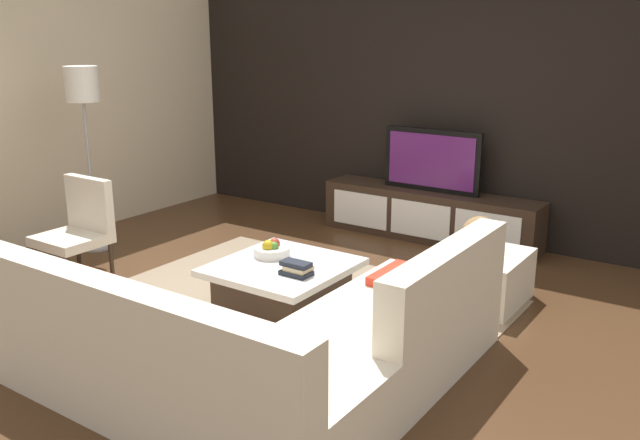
# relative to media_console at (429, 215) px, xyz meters

# --- Properties ---
(ground_plane) EXTENTS (14.00, 14.00, 0.00)m
(ground_plane) POSITION_rel_media_console_xyz_m (0.00, -2.40, -0.25)
(ground_plane) COLOR #4C301C
(feature_wall_back) EXTENTS (6.40, 0.12, 2.80)m
(feature_wall_back) POSITION_rel_media_console_xyz_m (0.00, 0.30, 1.15)
(feature_wall_back) COLOR black
(feature_wall_back) RESTS_ON ground
(side_wall_left) EXTENTS (0.12, 5.20, 2.80)m
(side_wall_left) POSITION_rel_media_console_xyz_m (-3.20, -2.20, 1.15)
(side_wall_left) COLOR beige
(side_wall_left) RESTS_ON ground
(area_rug) EXTENTS (3.01, 2.70, 0.01)m
(area_rug) POSITION_rel_media_console_xyz_m (-0.10, -2.40, -0.24)
(area_rug) COLOR gray
(area_rug) RESTS_ON ground
(media_console) EXTENTS (2.24, 0.44, 0.50)m
(media_console) POSITION_rel_media_console_xyz_m (0.00, 0.00, 0.00)
(media_console) COLOR #332319
(media_console) RESTS_ON ground
(television) EXTENTS (1.01, 0.06, 0.62)m
(television) POSITION_rel_media_console_xyz_m (0.00, 0.00, 0.56)
(television) COLOR black
(television) RESTS_ON media_console
(sectional_couch) EXTENTS (2.42, 2.28, 0.84)m
(sectional_couch) POSITION_rel_media_console_xyz_m (0.51, -3.30, 0.04)
(sectional_couch) COLOR beige
(sectional_couch) RESTS_ON ground
(coffee_table) EXTENTS (0.93, 0.97, 0.38)m
(coffee_table) POSITION_rel_media_console_xyz_m (-0.10, -2.30, -0.05)
(coffee_table) COLOR #332319
(coffee_table) RESTS_ON ground
(accent_chair_near) EXTENTS (0.53, 0.49, 0.87)m
(accent_chair_near) POSITION_rel_media_console_xyz_m (-1.90, -2.71, 0.24)
(accent_chair_near) COLOR #332319
(accent_chair_near) RESTS_ON ground
(floor_lamp) EXTENTS (0.30, 0.30, 1.73)m
(floor_lamp) POSITION_rel_media_console_xyz_m (-2.53, -2.11, 1.21)
(floor_lamp) COLOR #A5A5AA
(floor_lamp) RESTS_ON ground
(ottoman) EXTENTS (0.70, 0.70, 0.40)m
(ottoman) POSITION_rel_media_console_xyz_m (1.01, -1.26, -0.05)
(ottoman) COLOR beige
(ottoman) RESTS_ON ground
(fruit_bowl) EXTENTS (0.28, 0.28, 0.13)m
(fruit_bowl) POSITION_rel_media_console_xyz_m (-0.28, -2.20, 0.18)
(fruit_bowl) COLOR silver
(fruit_bowl) RESTS_ON coffee_table
(decorative_ball) EXTENTS (0.28, 0.28, 0.28)m
(decorative_ball) POSITION_rel_media_console_xyz_m (1.01, -1.26, 0.29)
(decorative_ball) COLOR #997247
(decorative_ball) RESTS_ON ottoman
(book_stack) EXTENTS (0.22, 0.16, 0.10)m
(book_stack) POSITION_rel_media_console_xyz_m (0.12, -2.42, 0.18)
(book_stack) COLOR #1E232D
(book_stack) RESTS_ON coffee_table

